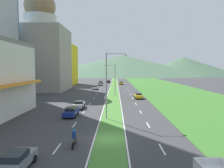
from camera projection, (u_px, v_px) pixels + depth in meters
ground_plane at (110, 139)px, 22.84m from camera, size 600.00×600.00×0.00m
grass_median at (114, 88)px, 82.67m from camera, size 3.20×240.00×0.06m
grass_verge_right at (166, 88)px, 82.32m from camera, size 24.00×240.00×0.06m
lane_dash_left_2 at (57, 148)px, 20.20m from camera, size 0.16×2.80×0.01m
lane_dash_left_3 at (75, 125)px, 28.80m from camera, size 0.16×2.80×0.01m
lane_dash_left_4 at (84, 112)px, 37.41m from camera, size 0.16×2.80×0.01m
lane_dash_left_5 at (90, 104)px, 46.02m from camera, size 0.16×2.80×0.01m
lane_dash_left_6 at (94, 98)px, 54.62m from camera, size 0.16×2.80×0.01m
lane_dash_left_7 at (97, 94)px, 63.23m from camera, size 0.16×2.80×0.01m
lane_dash_left_8 at (99, 91)px, 71.83m from camera, size 0.16×2.80×0.01m
lane_dash_left_9 at (101, 89)px, 80.44m from camera, size 0.16×2.80×0.01m
lane_dash_right_2 at (162, 149)px, 20.02m from camera, size 0.16×2.80×0.01m
lane_dash_right_3 at (148, 125)px, 28.63m from camera, size 0.16×2.80×0.01m
lane_dash_right_4 at (141, 112)px, 37.24m from camera, size 0.16×2.80×0.01m
lane_dash_right_5 at (136, 104)px, 45.84m from camera, size 0.16×2.80×0.01m
lane_dash_right_6 at (133, 98)px, 54.45m from camera, size 0.16×2.80×0.01m
lane_dash_right_7 at (130, 94)px, 63.05m from camera, size 0.16×2.80×0.01m
lane_dash_right_8 at (129, 91)px, 71.66m from camera, size 0.16×2.80×0.01m
lane_dash_right_9 at (127, 89)px, 80.27m from camera, size 0.16×2.80×0.01m
edge_line_median_left at (110, 88)px, 82.70m from camera, size 0.16×240.00×0.01m
edge_line_median_right at (118, 88)px, 82.64m from camera, size 0.16×240.00×0.01m
domed_building at (41, 50)px, 73.68m from camera, size 18.04×18.04×34.92m
midrise_colored at (61, 65)px, 102.14m from camera, size 14.16×14.16×19.09m
hill_far_left at (29, 65)px, 258.76m from camera, size 137.05×137.05×23.78m
hill_far_center at (122, 65)px, 270.33m from camera, size 216.44×216.44×24.98m
hill_far_right at (184, 66)px, 253.56m from camera, size 123.05×123.05×21.89m
street_lamp_near at (109, 81)px, 31.58m from camera, size 3.34×0.28×10.15m
street_lamp_mid at (114, 78)px, 58.05m from camera, size 3.42×0.28×8.85m
car_0 at (109, 81)px, 113.94m from camera, size 1.90×4.36×1.38m
car_1 at (16, 161)px, 15.78m from camera, size 1.95×4.34×1.48m
car_2 at (121, 83)px, 101.52m from camera, size 1.93×4.29×1.46m
car_3 at (101, 82)px, 107.29m from camera, size 1.85×4.20×1.44m
car_4 at (100, 84)px, 95.61m from camera, size 1.87×4.47×1.47m
car_5 at (95, 88)px, 77.20m from camera, size 1.99×4.04×1.44m
car_6 at (79, 104)px, 40.69m from camera, size 1.94×4.47×1.46m
car_7 at (71, 112)px, 33.71m from camera, size 1.98×4.55×1.52m
car_8 at (139, 96)px, 53.96m from camera, size 1.96×4.12×1.40m
motorcycle_rider at (74, 139)px, 20.61m from camera, size 0.36×2.00×1.80m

